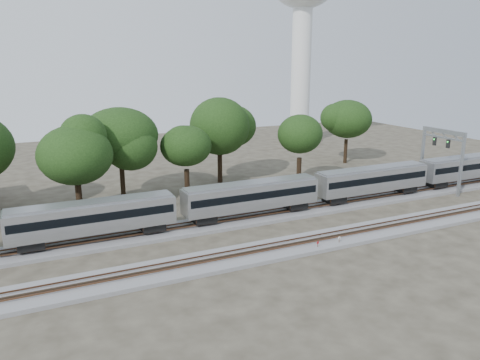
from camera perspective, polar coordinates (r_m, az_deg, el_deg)
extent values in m
plane|color=#383328|center=(53.11, 2.84, -7.03)|extent=(160.00, 160.00, 0.00)
cube|color=slate|center=(58.07, 0.05, -4.89)|extent=(160.00, 5.00, 0.40)
cube|color=brown|center=(57.30, 0.36, -4.67)|extent=(160.00, 0.08, 0.15)
cube|color=brown|center=(58.53, -0.25, -4.26)|extent=(160.00, 0.08, 0.15)
cube|color=slate|center=(49.81, 5.02, -8.32)|extent=(160.00, 5.00, 0.40)
cube|color=brown|center=(49.06, 5.46, -8.12)|extent=(160.00, 0.08, 0.15)
cube|color=brown|center=(50.21, 4.62, -7.56)|extent=(160.00, 0.08, 0.15)
cube|color=silver|center=(52.49, -17.45, -4.31)|extent=(17.52, 3.02, 3.02)
cube|color=black|center=(52.40, -17.47, -4.00)|extent=(16.92, 3.07, 0.91)
cube|color=gray|center=(52.03, -17.58, -2.68)|extent=(17.12, 2.42, 0.35)
cube|color=black|center=(52.80, -24.15, -7.10)|extent=(2.62, 2.22, 0.91)
cube|color=black|center=(54.22, -10.63, -5.48)|extent=(2.62, 2.22, 0.91)
cube|color=silver|center=(57.79, 1.41, -1.92)|extent=(17.52, 3.02, 3.02)
cube|color=black|center=(57.71, 1.41, -1.63)|extent=(16.92, 3.07, 0.91)
cube|color=gray|center=(57.37, 1.42, -0.42)|extent=(17.12, 2.42, 0.35)
cube|color=black|center=(55.97, -4.44, -4.62)|extent=(2.62, 2.22, 0.91)
cube|color=black|center=(61.35, 6.71, -2.95)|extent=(2.62, 2.22, 0.91)
cube|color=silver|center=(68.12, 15.80, 0.07)|extent=(17.52, 3.02, 3.02)
cube|color=black|center=(68.05, 15.81, 0.31)|extent=(16.92, 3.07, 0.91)
cube|color=gray|center=(67.77, 15.89, 1.35)|extent=(17.12, 2.42, 0.35)
cube|color=black|center=(64.75, 11.42, -2.21)|extent=(2.62, 2.22, 0.91)
cube|color=black|center=(72.84, 19.48, -0.90)|extent=(2.62, 2.22, 0.91)
cube|color=silver|center=(81.60, 25.93, 1.47)|extent=(17.52, 3.02, 3.02)
cube|color=black|center=(81.54, 25.95, 1.68)|extent=(16.92, 3.07, 0.91)
cube|color=gray|center=(81.30, 26.05, 2.54)|extent=(17.12, 2.42, 0.35)
cube|color=black|center=(77.27, 22.79, -0.36)|extent=(2.62, 2.22, 0.91)
cylinder|color=#512D19|center=(50.19, 9.45, -7.97)|extent=(0.06, 0.06, 0.90)
cylinder|color=#B40C15|center=(50.04, 9.47, -7.55)|extent=(0.32, 0.12, 0.32)
cylinder|color=#512D19|center=(51.75, 11.99, -7.37)|extent=(0.06, 0.06, 0.95)
cylinder|color=silver|center=(51.59, 12.01, -6.93)|extent=(0.34, 0.07, 0.34)
cube|color=#512D19|center=(52.03, 11.99, -7.63)|extent=(0.56, 0.41, 0.30)
cylinder|color=silver|center=(111.28, 7.41, 12.35)|extent=(4.45, 4.45, 31.12)
cone|color=silver|center=(112.53, 7.19, 5.55)|extent=(7.11, 7.11, 4.45)
cube|color=gray|center=(74.55, 25.36, 1.66)|extent=(0.37, 0.37, 9.43)
cube|color=gray|center=(79.27, 21.33, 2.76)|extent=(0.37, 0.37, 9.43)
cube|color=gray|center=(76.14, 23.61, 5.46)|extent=(0.42, 7.75, 0.63)
cube|color=gray|center=(76.27, 23.54, 4.77)|extent=(0.26, 7.75, 0.26)
cube|color=black|center=(75.34, 24.03, 4.04)|extent=(0.26, 0.52, 1.26)
cube|color=black|center=(76.97, 22.63, 4.38)|extent=(0.26, 0.52, 1.26)
cylinder|color=black|center=(61.58, -18.98, -2.59)|extent=(0.70, 0.70, 4.43)
ellipsoid|color=black|center=(60.18, -19.45, 2.90)|extent=(8.36, 8.36, 7.10)
cylinder|color=black|center=(67.94, -14.10, -0.39)|extent=(0.70, 0.70, 5.06)
ellipsoid|color=black|center=(66.56, -14.46, 5.34)|extent=(9.55, 9.55, 8.12)
cylinder|color=black|center=(68.62, -6.47, -0.34)|extent=(0.70, 0.70, 4.02)
ellipsoid|color=black|center=(67.44, -6.60, 4.15)|extent=(7.59, 7.59, 6.45)
cylinder|color=black|center=(75.92, -2.46, 1.54)|extent=(0.70, 0.70, 4.95)
ellipsoid|color=black|center=(74.71, -2.52, 6.57)|extent=(9.34, 9.34, 7.94)
cylinder|color=black|center=(74.76, 7.19, 1.03)|extent=(0.70, 0.70, 4.43)
ellipsoid|color=black|center=(73.61, 7.33, 5.59)|extent=(8.36, 8.36, 7.11)
cylinder|color=black|center=(92.77, 12.74, 3.45)|extent=(0.70, 0.70, 4.58)
ellipsoid|color=black|center=(91.83, 12.95, 7.26)|extent=(8.64, 8.64, 7.35)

